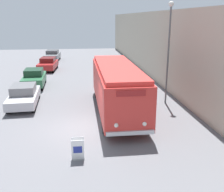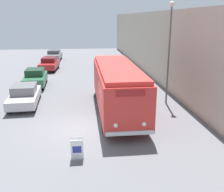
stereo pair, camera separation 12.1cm
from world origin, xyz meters
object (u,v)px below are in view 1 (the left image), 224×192
parked_car_far (48,64)px  parked_car_distant (53,55)px  vintage_bus (117,86)px  parked_car_mid (34,78)px  sign_board (78,149)px  parked_car_near (24,95)px  streetlamp (169,40)px

parked_car_far → parked_car_distant: 7.47m
vintage_bus → parked_car_mid: vintage_bus is taller
sign_board → parked_car_far: size_ratio=0.23×
parked_car_mid → parked_car_near: bearing=-90.7°
vintage_bus → parked_car_distant: 23.46m
vintage_bus → sign_board: bearing=-113.3°
parked_car_distant → sign_board: bearing=-80.4°
vintage_bus → streetlamp: streetlamp is taller
vintage_bus → parked_car_far: bearing=111.9°
parked_car_mid → vintage_bus: bearing=-51.4°
parked_car_mid → streetlamp: bearing=-32.9°
vintage_bus → parked_car_mid: bearing=130.8°
parked_car_near → parked_car_far: 13.05m
sign_board → parked_car_near: bearing=115.4°
streetlamp → parked_car_distant: streetlamp is taller
vintage_bus → parked_car_far: vintage_bus is taller
sign_board → parked_car_far: parked_car_far is taller
parked_car_distant → parked_car_mid: bearing=-88.6°
parked_car_near → streetlamp: bearing=-6.6°
streetlamp → parked_car_far: size_ratio=1.63×
parked_car_near → parked_car_mid: bearing=88.7°
sign_board → streetlamp: bearing=48.9°
streetlamp → parked_car_mid: streetlamp is taller
vintage_bus → parked_car_mid: (-6.46, 7.49, -0.96)m
streetlamp → sign_board: bearing=-131.1°
sign_board → parked_car_far: (-3.53, 21.02, 0.29)m
sign_board → streetlamp: 10.44m
parked_car_near → parked_car_mid: 5.41m
parked_car_far → streetlamp: bearing=-50.4°
parked_car_near → parked_car_far: bearing=86.2°
parked_car_near → vintage_bus: bearing=-20.9°
parked_car_near → parked_car_mid: (-0.13, 5.41, 0.06)m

